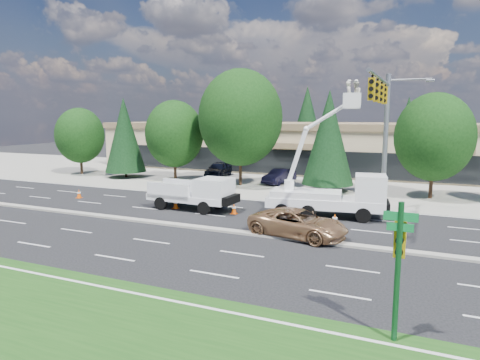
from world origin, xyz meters
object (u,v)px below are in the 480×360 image
at_px(street_sign_pole, 399,256).
at_px(signal_mast, 384,120).
at_px(minivan, 298,223).
at_px(utility_pickup, 196,196).
at_px(bucket_truck, 334,190).

bearing_deg(street_sign_pole, signal_mast, 97.27).
bearing_deg(minivan, street_sign_pole, -137.83).
bearing_deg(utility_pickup, minivan, -21.79).
distance_m(signal_mast, street_sign_pole, 15.99).
relative_size(utility_pickup, minivan, 1.13).
bearing_deg(bucket_truck, street_sign_pole, -80.51).
bearing_deg(street_sign_pole, bucket_truck, 107.92).
relative_size(signal_mast, street_sign_pole, 2.54).
bearing_deg(minivan, bucket_truck, 1.85).
distance_m(bucket_truck, minivan, 5.35).
xyz_separation_m(signal_mast, bucket_truck, (-2.62, -1.26, -4.30)).
height_order(street_sign_pole, utility_pickup, street_sign_pole).
xyz_separation_m(bucket_truck, minivan, (-0.84, -5.19, -1.03)).
bearing_deg(minivan, utility_pickup, 77.29).
relative_size(bucket_truck, minivan, 1.61).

